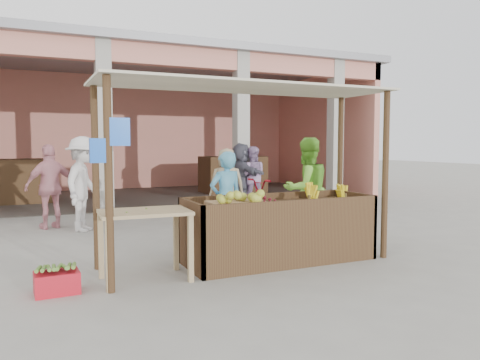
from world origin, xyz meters
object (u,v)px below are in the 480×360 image
motorcycle (238,206)px  vendor_blue (226,197)px  fruit_stall (279,232)px  side_table (145,222)px  red_crate (57,283)px  vendor_green (307,187)px

motorcycle → vendor_blue: bearing=133.9°
fruit_stall → vendor_blue: 1.16m
side_table → motorcycle: motorcycle is taller
vendor_blue → motorcycle: vendor_blue is taller
side_table → red_crate: bearing=-172.1°
side_table → vendor_blue: (1.53, 1.17, 0.11)m
side_table → red_crate: 1.15m
vendor_blue → motorcycle: bearing=-130.0°
fruit_stall → motorcycle: 2.02m
red_crate → vendor_blue: (2.52, 1.26, 0.68)m
fruit_stall → motorcycle: (0.27, 2.00, 0.11)m
side_table → vendor_blue: size_ratio=0.66×
fruit_stall → motorcycle: motorcycle is taller
vendor_blue → vendor_green: bearing=172.5°
red_crate → side_table: bearing=2.6°
side_table → vendor_green: (2.98, 1.15, 0.21)m
red_crate → fruit_stall: bearing=2.0°
side_table → motorcycle: 3.06m
fruit_stall → vendor_green: 1.56m
vendor_green → side_table: bearing=20.5°
motorcycle → red_crate: bearing=112.4°
fruit_stall → vendor_green: bearing=43.0°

